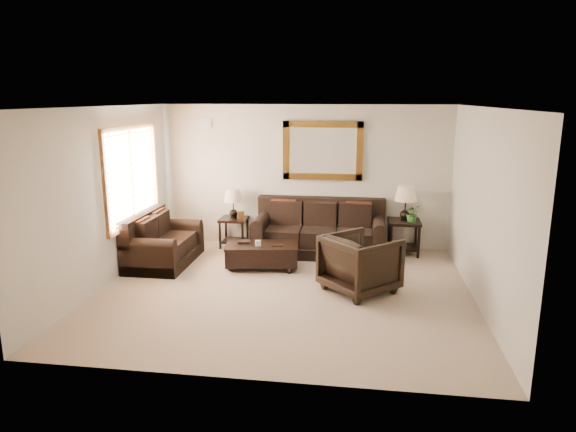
% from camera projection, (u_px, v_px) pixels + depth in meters
% --- Properties ---
extents(room, '(5.51, 5.01, 2.71)m').
position_uv_depth(room, '(284.00, 203.00, 7.38)').
color(room, tan).
rests_on(room, ground).
extents(window, '(0.07, 1.96, 1.66)m').
position_uv_depth(window, '(133.00, 176.00, 8.57)').
color(window, white).
rests_on(window, room).
extents(mirror, '(1.50, 0.06, 1.10)m').
position_uv_depth(mirror, '(323.00, 151.00, 9.59)').
color(mirror, '#4B2A0F').
rests_on(mirror, room).
extents(air_vent, '(0.25, 0.02, 0.18)m').
position_uv_depth(air_vent, '(205.00, 123.00, 9.81)').
color(air_vent, '#999999').
rests_on(air_vent, room).
extents(sofa, '(2.41, 1.04, 0.98)m').
position_uv_depth(sofa, '(320.00, 234.00, 9.51)').
color(sofa, black).
rests_on(sofa, room).
extents(loveseat, '(0.94, 1.58, 0.89)m').
position_uv_depth(loveseat, '(161.00, 245.00, 8.91)').
color(loveseat, black).
rests_on(loveseat, room).
extents(end_table_left, '(0.51, 0.51, 1.13)m').
position_uv_depth(end_table_left, '(233.00, 209.00, 9.82)').
color(end_table_left, black).
rests_on(end_table_left, room).
extents(end_table_right, '(0.58, 0.58, 1.27)m').
position_uv_depth(end_table_right, '(405.00, 210.00, 9.33)').
color(end_table_right, black).
rests_on(end_table_right, room).
extents(coffee_table, '(1.29, 0.82, 0.51)m').
position_uv_depth(coffee_table, '(262.00, 253.00, 8.67)').
color(coffee_table, black).
rests_on(coffee_table, room).
extents(armchair, '(1.26, 1.27, 0.95)m').
position_uv_depth(armchair, '(360.00, 261.00, 7.56)').
color(armchair, black).
rests_on(armchair, floor).
extents(potted_plant, '(0.33, 0.36, 0.26)m').
position_uv_depth(potted_plant, '(412.00, 215.00, 9.22)').
color(potted_plant, '#2A5A1E').
rests_on(potted_plant, end_table_right).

